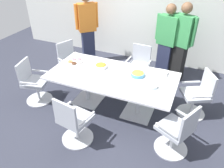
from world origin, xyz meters
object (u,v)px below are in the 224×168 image
office_chair_1 (197,97)px  snack_bowl_chips_yellow (138,74)px  office_chair_4 (34,84)px  office_chair_0 (177,132)px  office_chair_3 (70,63)px  person_standing_0 (87,27)px  donut_platter (75,61)px  office_chair_5 (74,123)px  napkin_pile (163,73)px  person_standing_2 (181,42)px  plate_stack (151,86)px  snack_bowl_chips_orange (101,66)px  conference_table (112,81)px  office_chair_2 (138,67)px  person_standing_1 (167,41)px

office_chair_1 → snack_bowl_chips_yellow: 1.21m
office_chair_4 → snack_bowl_chips_yellow: (2.02, 0.59, 0.39)m
office_chair_0 → office_chair_3: (-2.74, 1.31, 0.00)m
snack_bowl_chips_yellow → office_chair_3: bearing=165.0°
person_standing_0 → donut_platter: bearing=66.0°
office_chair_1 → donut_platter: 2.52m
office_chair_5 → napkin_pile: bearing=63.6°
office_chair_5 → donut_platter: office_chair_5 is taller
person_standing_2 → plate_stack: size_ratio=8.50×
office_chair_5 → snack_bowl_chips_orange: size_ratio=3.78×
conference_table → person_standing_2: person_standing_2 is taller
snack_bowl_chips_orange → plate_stack: bearing=-14.2°
office_chair_1 → office_chair_4: bearing=77.0°
person_standing_0 → person_standing_2: size_ratio=1.02×
office_chair_2 → office_chair_4: bearing=44.1°
office_chair_5 → person_standing_0: size_ratio=0.49×
office_chair_2 → person_standing_1: 0.90m
office_chair_0 → office_chair_4: (-2.94, 0.23, 0.00)m
office_chair_3 → napkin_pile: bearing=106.5°
snack_bowl_chips_yellow → napkin_pile: bearing=30.7°
office_chair_5 → person_standing_1: (0.88, 2.77, 0.52)m
snack_bowl_chips_yellow → snack_bowl_chips_orange: size_ratio=1.08×
person_standing_1 → person_standing_2: person_standing_2 is taller
person_standing_2 → snack_bowl_chips_orange: size_ratio=7.59×
office_chair_2 → snack_bowl_chips_orange: (-0.52, -0.92, 0.39)m
person_standing_0 → office_chair_4: bearing=42.6°
office_chair_2 → donut_platter: bearing=42.4°
office_chair_5 → person_standing_1: 2.95m
conference_table → office_chair_5: office_chair_5 is taller
office_chair_5 → office_chair_1: bearing=50.0°
office_chair_2 → donut_platter: size_ratio=2.79×
office_chair_2 → napkin_pile: office_chair_2 is taller
office_chair_0 → snack_bowl_chips_orange: office_chair_0 is taller
conference_table → office_chair_0: bearing=-25.6°
office_chair_1 → office_chair_3: same height
snack_bowl_chips_yellow → donut_platter: snack_bowl_chips_yellow is taller
person_standing_2 → snack_bowl_chips_orange: 1.97m
office_chair_4 → person_standing_0: bearing=163.2°
office_chair_0 → person_standing_2: bearing=35.7°
plate_stack → office_chair_2: bearing=115.8°
donut_platter → office_chair_0: bearing=-20.4°
person_standing_1 → donut_platter: bearing=57.6°
office_chair_4 → office_chair_3: bearing=157.2°
person_standing_0 → napkin_pile: size_ratio=10.54×
person_standing_0 → office_chair_2: bearing=118.8°
conference_table → snack_bowl_chips_orange: 0.40m
conference_table → donut_platter: size_ratio=7.35×
office_chair_0 → napkin_pile: (-0.50, 1.07, 0.37)m
conference_table → napkin_pile: size_ratio=13.60×
office_chair_0 → office_chair_5: 1.64m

